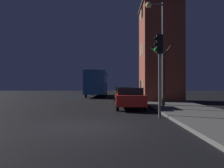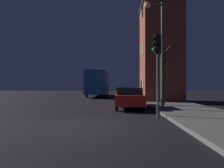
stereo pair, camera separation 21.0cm
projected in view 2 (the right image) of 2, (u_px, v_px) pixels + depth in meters
name	position (u px, v px, depth m)	size (l,w,h in m)	color
ground_plane	(85.00, 126.00, 8.51)	(120.00, 120.00, 0.00)	black
brick_building	(160.00, 52.00, 21.84)	(3.91, 4.80, 9.57)	brown
streetlamp	(158.00, 39.00, 13.59)	(1.16, 0.38, 6.66)	#4C4C4C
traffic_light	(157.00, 58.00, 10.56)	(0.43, 0.24, 4.04)	#4C4C4C
bare_tree	(162.00, 73.00, 16.20)	(1.51, 1.99, 4.64)	#2D2319
bus	(98.00, 82.00, 32.18)	(2.59, 12.00, 3.64)	#194793
car_near_lane	(129.00, 97.00, 14.92)	(1.82, 4.70, 1.43)	#B21E19
car_mid_lane	(124.00, 93.00, 22.82)	(1.89, 3.82, 1.44)	olive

